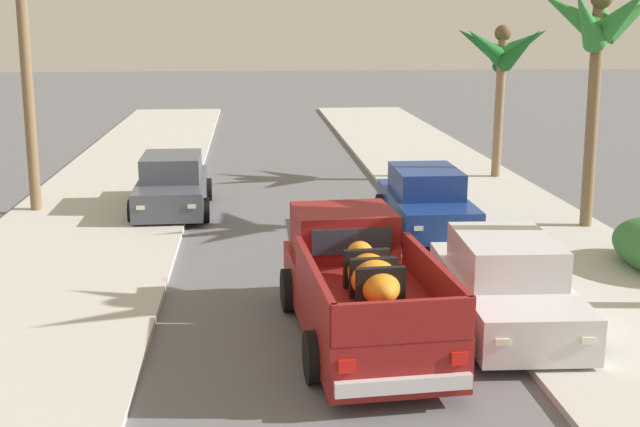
# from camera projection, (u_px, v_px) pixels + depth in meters

# --- Properties ---
(sidewalk_left) EXTENTS (4.72, 60.00, 0.12)m
(sidewalk_left) POSITION_uv_depth(u_px,v_px,m) (59.00, 266.00, 16.57)
(sidewalk_left) COLOR beige
(sidewalk_left) RESTS_ON ground
(sidewalk_right) EXTENTS (4.72, 60.00, 0.12)m
(sidewalk_right) POSITION_uv_depth(u_px,v_px,m) (543.00, 253.00, 17.46)
(sidewalk_right) COLOR beige
(sidewalk_right) RESTS_ON ground
(curb_left) EXTENTS (0.16, 60.00, 0.10)m
(curb_left) POSITION_uv_depth(u_px,v_px,m) (106.00, 265.00, 16.66)
(curb_left) COLOR silver
(curb_left) RESTS_ON ground
(curb_right) EXTENTS (0.16, 60.00, 0.10)m
(curb_right) POSITION_uv_depth(u_px,v_px,m) (500.00, 255.00, 17.38)
(curb_right) COLOR silver
(curb_right) RESTS_ON ground
(pickup_truck) EXTENTS (2.48, 5.33, 1.80)m
(pickup_truck) POSITION_uv_depth(u_px,v_px,m) (360.00, 288.00, 12.86)
(pickup_truck) COLOR maroon
(pickup_truck) RESTS_ON ground
(car_left_near) EXTENTS (2.16, 4.32, 1.54)m
(car_left_near) POSITION_uv_depth(u_px,v_px,m) (505.00, 286.00, 13.31)
(car_left_near) COLOR silver
(car_left_near) RESTS_ON ground
(car_left_mid) EXTENTS (2.04, 4.27, 1.54)m
(car_left_mid) POSITION_uv_depth(u_px,v_px,m) (426.00, 202.00, 19.49)
(car_left_mid) COLOR navy
(car_left_mid) RESTS_ON ground
(car_right_mid) EXTENTS (2.09, 4.29, 1.54)m
(car_right_mid) POSITION_uv_depth(u_px,v_px,m) (172.00, 185.00, 21.43)
(car_right_mid) COLOR #474C56
(car_right_mid) RESTS_ON ground
(palm_tree_left_fore) EXTENTS (3.05, 3.62, 5.90)m
(palm_tree_left_fore) POSITION_uv_depth(u_px,v_px,m) (601.00, 27.00, 18.54)
(palm_tree_left_fore) COLOR brown
(palm_tree_left_fore) RESTS_ON ground
(palm_tree_left_back) EXTENTS (3.11, 3.66, 5.00)m
(palm_tree_left_back) POSITION_uv_depth(u_px,v_px,m) (502.00, 52.00, 24.89)
(palm_tree_left_back) COLOR #846B4C
(palm_tree_left_back) RESTS_ON ground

